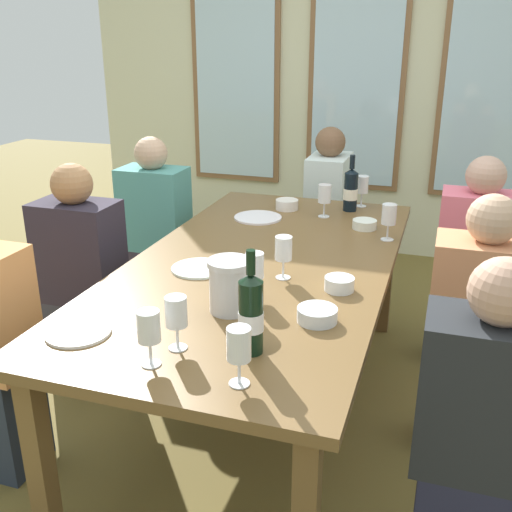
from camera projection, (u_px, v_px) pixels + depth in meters
ground_plane at (261, 408)px, 2.80m from camera, size 12.00×12.00×0.00m
back_wall_with_windows at (358, 62)px, 4.39m from camera, size 4.28×0.10×2.90m
dining_table at (261, 276)px, 2.57m from camera, size 1.08×2.15×0.74m
white_plate_0 at (78, 332)px, 1.93m from camera, size 0.21×0.21×0.01m
white_plate_1 at (199, 268)px, 2.46m from camera, size 0.23×0.23×0.01m
white_plate_2 at (258, 218)px, 3.13m from camera, size 0.25×0.25×0.01m
metal_pitcher at (230, 285)px, 2.06m from camera, size 0.16×0.16×0.19m
wine_bottle_0 at (251, 314)px, 1.78m from camera, size 0.08×0.08×0.33m
wine_bottle_1 at (351, 190)px, 3.23m from camera, size 0.08×0.08×0.31m
tasting_bowl_0 at (317, 315)px, 2.01m from camera, size 0.14×0.14×0.05m
tasting_bowl_1 at (287, 205)px, 3.28m from camera, size 0.12×0.12×0.05m
tasting_bowl_2 at (364, 224)px, 2.96m from camera, size 0.12×0.12×0.04m
tasting_bowl_3 at (339, 284)px, 2.25m from camera, size 0.11×0.11×0.05m
wine_glass_0 at (389, 216)px, 2.77m from camera, size 0.07×0.07×0.17m
wine_glass_1 at (255, 267)px, 2.16m from camera, size 0.07×0.07×0.17m
wine_glass_2 at (149, 328)px, 1.71m from camera, size 0.07×0.07×0.17m
wine_glass_3 at (325, 195)px, 3.12m from camera, size 0.07×0.07×0.17m
wine_glass_4 at (239, 345)px, 1.61m from camera, size 0.07×0.07×0.17m
wine_glass_5 at (176, 314)px, 1.80m from camera, size 0.07×0.07×0.17m
wine_glass_6 at (283, 250)px, 2.33m from camera, size 0.07×0.07×0.17m
wine_glass_7 at (362, 185)px, 3.30m from camera, size 0.07×0.07×0.17m
seated_person_0 at (156, 235)px, 3.54m from camera, size 0.38×0.24×1.11m
seated_person_1 at (473, 270)px, 3.02m from camera, size 0.38×0.24×1.11m
seated_person_2 at (83, 283)px, 2.86m from camera, size 0.38×0.24×1.11m
seated_person_3 at (476, 338)px, 2.35m from camera, size 0.38×0.24×1.11m
seated_person_5 at (480, 444)px, 1.74m from camera, size 0.38×0.24×1.11m
seated_person_6 at (327, 217)px, 3.89m from camera, size 0.24×0.38×1.11m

